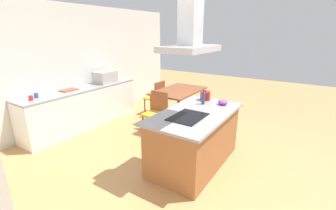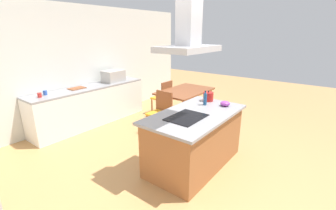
% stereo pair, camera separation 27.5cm
% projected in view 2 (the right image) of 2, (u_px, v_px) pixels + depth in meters
% --- Properties ---
extents(ground, '(16.00, 16.00, 0.00)m').
position_uv_depth(ground, '(131.00, 139.00, 4.75)').
color(ground, tan).
extents(wall_back, '(7.20, 0.10, 2.70)m').
position_uv_depth(wall_back, '(76.00, 66.00, 5.36)').
color(wall_back, silver).
rests_on(wall_back, ground).
extents(kitchen_island, '(1.77, 0.97, 0.90)m').
position_uv_depth(kitchen_island, '(195.00, 139.00, 3.74)').
color(kitchen_island, '#995B33').
rests_on(kitchen_island, ground).
extents(cooktop, '(0.60, 0.44, 0.01)m').
position_uv_depth(cooktop, '(186.00, 117.00, 3.40)').
color(cooktop, black).
rests_on(cooktop, kitchen_island).
extents(tea_kettle, '(0.24, 0.19, 0.19)m').
position_uv_depth(tea_kettle, '(208.00, 97.00, 4.21)').
color(tea_kettle, '#B21E19').
rests_on(tea_kettle, kitchen_island).
extents(olive_oil_bottle, '(0.06, 0.06, 0.25)m').
position_uv_depth(olive_oil_bottle, '(205.00, 99.00, 3.97)').
color(olive_oil_bottle, navy).
rests_on(olive_oil_bottle, kitchen_island).
extents(mixing_bowl, '(0.16, 0.16, 0.09)m').
position_uv_depth(mixing_bowl, '(225.00, 104.00, 3.92)').
color(mixing_bowl, purple).
rests_on(mixing_bowl, kitchen_island).
extents(back_counter, '(2.78, 0.62, 0.90)m').
position_uv_depth(back_counter, '(91.00, 105.00, 5.45)').
color(back_counter, white).
rests_on(back_counter, ground).
extents(countertop_microwave, '(0.50, 0.38, 0.28)m').
position_uv_depth(countertop_microwave, '(113.00, 76.00, 5.82)').
color(countertop_microwave, '#B2AFAA').
rests_on(countertop_microwave, back_counter).
extents(coffee_mug_red, '(0.08, 0.08, 0.09)m').
position_uv_depth(coffee_mug_red, '(40.00, 95.00, 4.44)').
color(coffee_mug_red, red).
rests_on(coffee_mug_red, back_counter).
extents(coffee_mug_blue, '(0.08, 0.08, 0.09)m').
position_uv_depth(coffee_mug_blue, '(45.00, 93.00, 4.61)').
color(coffee_mug_blue, '#2D56B2').
rests_on(coffee_mug_blue, back_counter).
extents(cutting_board, '(0.34, 0.24, 0.02)m').
position_uv_depth(cutting_board, '(77.00, 88.00, 5.13)').
color(cutting_board, brown).
rests_on(cutting_board, back_counter).
extents(dining_table, '(1.40, 0.90, 0.75)m').
position_uv_depth(dining_table, '(185.00, 94.00, 5.63)').
color(dining_table, brown).
rests_on(dining_table, ground).
extents(chair_at_left_end, '(0.42, 0.42, 0.89)m').
position_uv_depth(chair_at_left_end, '(161.00, 109.00, 4.99)').
color(chair_at_left_end, gold).
rests_on(chair_at_left_end, ground).
extents(chair_facing_back_wall, '(0.42, 0.42, 0.89)m').
position_uv_depth(chair_facing_back_wall, '(164.00, 95.00, 6.07)').
color(chair_facing_back_wall, gold).
rests_on(chair_facing_back_wall, ground).
extents(range_hood, '(0.90, 0.55, 0.78)m').
position_uv_depth(range_hood, '(189.00, 32.00, 3.04)').
color(range_hood, '#ADADB2').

